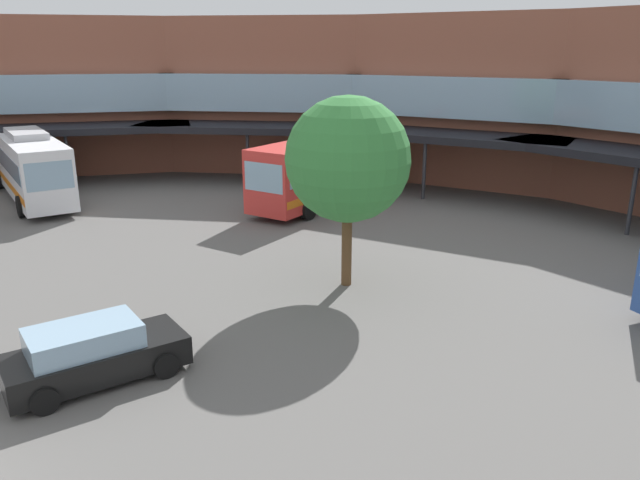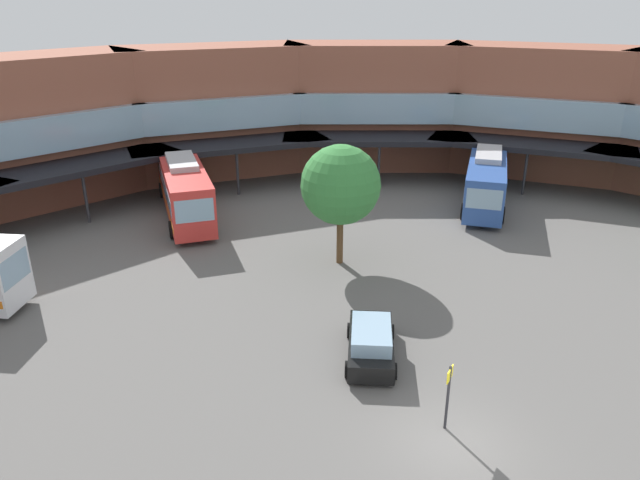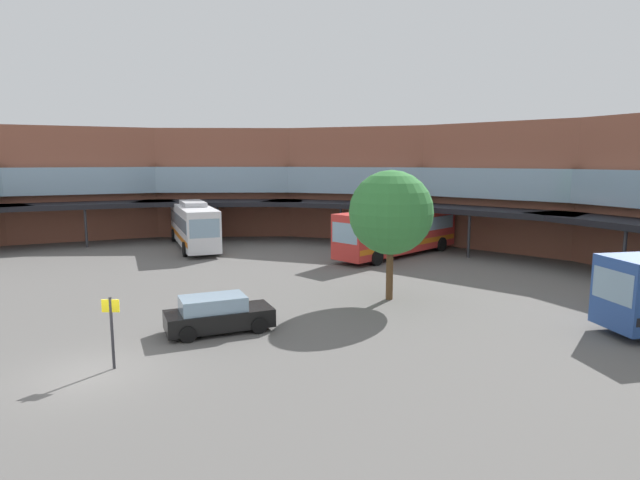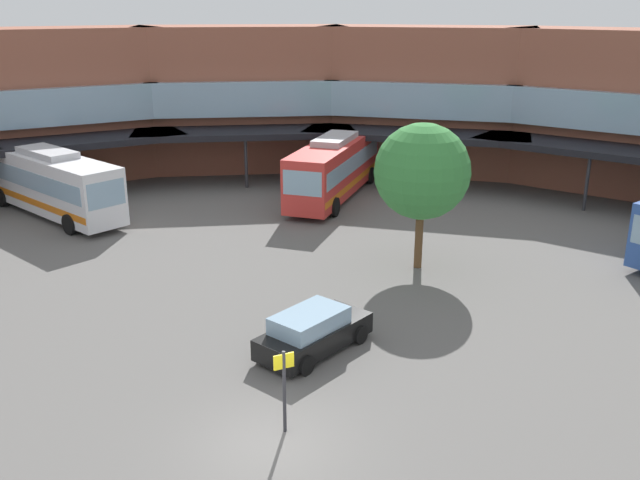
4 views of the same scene
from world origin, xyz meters
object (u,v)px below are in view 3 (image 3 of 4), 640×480
Objects in this scene: bus_1 at (398,230)px; bus_3 at (194,224)px; parked_car at (218,314)px; stop_sign_post at (112,325)px; plaza_tree at (391,213)px.

bus_1 reaches higher than bus_3.
parked_car is 1.88× the size of stop_sign_post.
bus_3 is 2.41× the size of parked_car.
parked_car is at bearing 95.83° from stop_sign_post.
bus_1 is 25.19m from stop_sign_post.
parked_car is at bearing -5.38° from bus_3.
bus_3 is at bearing 82.98° from parked_car.
bus_1 is 1.05× the size of bus_3.
parked_car is 0.72× the size of plaza_tree.
plaza_tree is (2.52, 9.04, 3.75)m from parked_car.
bus_1 reaches higher than parked_car.
bus_3 is at bearing 171.87° from plaza_tree.
bus_3 is (-14.59, -7.87, -0.01)m from bus_1.
parked_car is (18.62, -12.06, -1.19)m from bus_3.
bus_3 is 25.52m from stop_sign_post.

